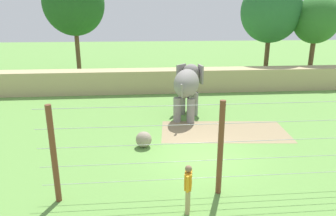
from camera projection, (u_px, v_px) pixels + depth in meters
name	position (u px, v px, depth m)	size (l,w,h in m)	color
ground_plane	(203.00, 157.00, 13.72)	(120.00, 120.00, 0.00)	#609342
dirt_patch	(224.00, 131.00, 16.75)	(6.76, 3.26, 0.01)	#937F5B
embankment_wall	(173.00, 80.00, 25.18)	(36.00, 1.80, 1.81)	tan
elephant	(187.00, 85.00, 18.59)	(2.35, 3.98, 3.06)	gray
enrichment_ball	(144.00, 139.00, 14.70)	(0.76, 0.76, 0.76)	gray
cable_fence	(221.00, 148.00, 10.53)	(12.13, 0.20, 3.43)	brown
zookeeper	(188.00, 187.00, 9.67)	(0.30, 0.59, 1.67)	tan
tree_far_left	(74.00, 3.00, 29.89)	(5.90, 5.90, 10.19)	brown
tree_left_of_centre	(316.00, 20.00, 28.08)	(4.10, 4.10, 7.75)	brown
tree_behind_wall	(271.00, 11.00, 28.86)	(5.57, 5.57, 9.27)	brown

